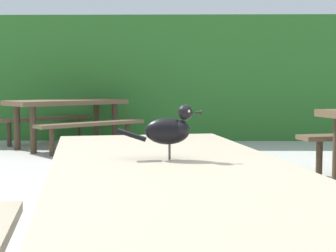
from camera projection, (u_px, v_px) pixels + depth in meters
hedge_wall at (170, 79)px, 9.27m from camera, size 28.00×1.40×2.16m
picnic_table_foreground at (171, 219)px, 1.62m from camera, size 1.97×2.00×0.74m
bird_grackle at (170, 129)px, 1.68m from camera, size 0.29×0.07×0.18m
picnic_table_mid_left at (67, 112)px, 7.72m from camera, size 2.39×2.39×0.74m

